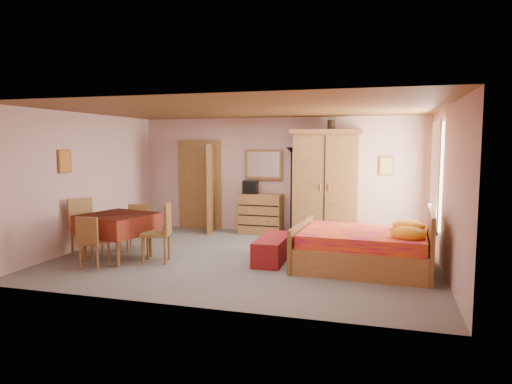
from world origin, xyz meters
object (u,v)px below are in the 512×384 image
(chest_of_drawers, at_px, (261,214))
(chair_north, at_px, (137,228))
(bench, at_px, (273,249))
(dining_table, at_px, (118,236))
(wardrobe, at_px, (326,184))
(wall_mirror, at_px, (264,164))
(floor_lamp, at_px, (291,191))
(stereo, at_px, (250,187))
(chair_south, at_px, (94,242))
(chair_east, at_px, (156,233))
(bed, at_px, (363,238))
(sunflower_vase, at_px, (331,116))
(chair_west, at_px, (87,227))

(chest_of_drawers, bearing_deg, chair_north, -130.16)
(bench, xyz_separation_m, dining_table, (-2.64, -0.60, 0.19))
(wardrobe, distance_m, chair_north, 4.00)
(wall_mirror, distance_m, chair_north, 3.22)
(floor_lamp, bearing_deg, stereo, -177.59)
(chair_south, distance_m, chair_east, 1.00)
(chair_east, bearing_deg, chair_north, 31.06)
(chest_of_drawers, xyz_separation_m, stereo, (-0.24, -0.01, 0.60))
(bed, bearing_deg, chair_north, -178.96)
(chair_north, bearing_deg, dining_table, 73.95)
(stereo, distance_m, wardrobe, 1.70)
(bench, bearing_deg, chair_east, -162.09)
(wall_mirror, distance_m, chair_south, 4.30)
(bench, bearing_deg, bed, -0.49)
(stereo, distance_m, floor_lamp, 0.93)
(chest_of_drawers, bearing_deg, chair_south, -117.36)
(floor_lamp, height_order, dining_table, floor_lamp)
(sunflower_vase, bearing_deg, chair_west, -144.98)
(stereo, height_order, chair_west, stereo)
(chair_north, relative_size, chair_east, 0.85)
(sunflower_vase, distance_m, bed, 3.21)
(floor_lamp, bearing_deg, bed, -54.26)
(wardrobe, height_order, dining_table, wardrobe)
(sunflower_vase, bearing_deg, dining_table, -139.18)
(chest_of_drawers, xyz_separation_m, dining_table, (-1.81, -2.88, -0.05))
(chair_north, height_order, chair_west, chair_west)
(wall_mirror, bearing_deg, chair_east, -109.79)
(chest_of_drawers, relative_size, chair_south, 1.10)
(stereo, distance_m, chair_east, 3.04)
(wall_mirror, bearing_deg, floor_lamp, -16.03)
(floor_lamp, xyz_separation_m, sunflower_vase, (0.85, -0.02, 1.62))
(chest_of_drawers, relative_size, bench, 0.76)
(sunflower_vase, relative_size, chair_east, 0.55)
(chair_south, distance_m, chair_west, 0.95)
(stereo, relative_size, floor_lamp, 0.16)
(stereo, height_order, sunflower_vase, sunflower_vase)
(chest_of_drawers, height_order, floor_lamp, floor_lamp)
(floor_lamp, bearing_deg, chair_east, -120.87)
(dining_table, height_order, chair_west, chair_west)
(sunflower_vase, distance_m, chair_east, 4.41)
(chair_south, height_order, chair_north, chair_south)
(stereo, xyz_separation_m, bench, (1.08, -2.26, -0.84))
(bed, bearing_deg, wall_mirror, 135.90)
(bench, distance_m, chair_north, 2.70)
(chest_of_drawers, relative_size, dining_table, 0.88)
(stereo, bearing_deg, dining_table, -118.58)
(wardrobe, distance_m, dining_table, 4.39)
(chest_of_drawers, relative_size, chair_west, 0.93)
(stereo, height_order, bench, stereo)
(bed, height_order, chair_south, bed)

